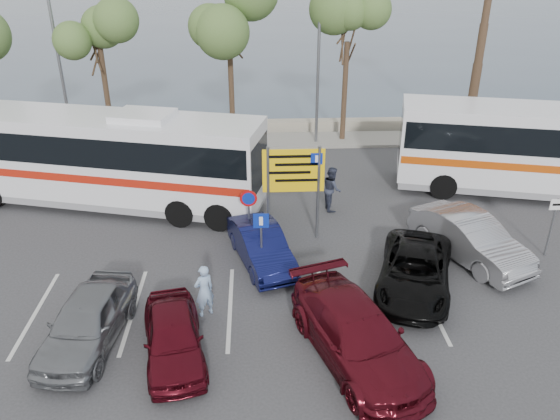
{
  "coord_description": "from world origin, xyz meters",
  "views": [
    {
      "loc": [
        -0.36,
        -14.56,
        9.98
      ],
      "look_at": [
        0.51,
        3.0,
        1.27
      ],
      "focal_mm": 35.0,
      "sensor_mm": 36.0,
      "label": 1
    }
  ],
  "objects_px": {
    "car_silver_a": "(87,321)",
    "coach_bus_right": "(557,154)",
    "street_lamp_right": "(319,58)",
    "suv_black": "(415,271)",
    "pedestrian_near": "(204,291)",
    "car_red": "(173,336)",
    "coach_bus_left": "(104,162)",
    "pedestrian_far": "(332,189)",
    "street_lamp_left": "(59,61)",
    "direction_sign": "(294,178)",
    "car_blue": "(261,246)",
    "car_maroon": "(357,335)",
    "car_silver_b": "(470,238)"
  },
  "relations": [
    {
      "from": "coach_bus_left",
      "to": "coach_bus_right",
      "type": "height_order",
      "value": "coach_bus_left"
    },
    {
      "from": "suv_black",
      "to": "pedestrian_far",
      "type": "xyz_separation_m",
      "value": [
        -1.85,
        5.85,
        0.27
      ]
    },
    {
      "from": "street_lamp_right",
      "to": "coach_bus_left",
      "type": "xyz_separation_m",
      "value": [
        -9.5,
        -7.02,
        -2.71
      ]
    },
    {
      "from": "coach_bus_left",
      "to": "car_silver_a",
      "type": "bearing_deg",
      "value": -80.44
    },
    {
      "from": "car_maroon",
      "to": "direction_sign",
      "type": "bearing_deg",
      "value": 81.92
    },
    {
      "from": "coach_bus_left",
      "to": "car_maroon",
      "type": "xyz_separation_m",
      "value": [
        8.7,
        -9.89,
        -1.14
      ]
    },
    {
      "from": "coach_bus_right",
      "to": "car_blue",
      "type": "height_order",
      "value": "coach_bus_right"
    },
    {
      "from": "coach_bus_right",
      "to": "car_silver_b",
      "type": "height_order",
      "value": "coach_bus_right"
    },
    {
      "from": "car_red",
      "to": "direction_sign",
      "type": "bearing_deg",
      "value": 48.98
    },
    {
      "from": "coach_bus_right",
      "to": "car_maroon",
      "type": "relative_size",
      "value": 2.57
    },
    {
      "from": "street_lamp_left",
      "to": "car_red",
      "type": "relative_size",
      "value": 2.14
    },
    {
      "from": "direction_sign",
      "to": "coach_bus_right",
      "type": "relative_size",
      "value": 0.27
    },
    {
      "from": "pedestrian_near",
      "to": "car_red",
      "type": "bearing_deg",
      "value": 36.6
    },
    {
      "from": "car_silver_a",
      "to": "coach_bus_right",
      "type": "bearing_deg",
      "value": 35.11
    },
    {
      "from": "street_lamp_left",
      "to": "car_maroon",
      "type": "height_order",
      "value": "street_lamp_left"
    },
    {
      "from": "car_silver_a",
      "to": "street_lamp_left",
      "type": "bearing_deg",
      "value": 115.44
    },
    {
      "from": "street_lamp_right",
      "to": "suv_black",
      "type": "xyz_separation_m",
      "value": [
        1.6,
        -13.8,
        -3.95
      ]
    },
    {
      "from": "car_silver_b",
      "to": "pedestrian_near",
      "type": "height_order",
      "value": "pedestrian_near"
    },
    {
      "from": "car_red",
      "to": "street_lamp_right",
      "type": "bearing_deg",
      "value": 60.23
    },
    {
      "from": "street_lamp_right",
      "to": "coach_bus_left",
      "type": "distance_m",
      "value": 12.12
    },
    {
      "from": "car_red",
      "to": "pedestrian_near",
      "type": "height_order",
      "value": "pedestrian_near"
    },
    {
      "from": "car_blue",
      "to": "pedestrian_far",
      "type": "xyz_separation_m",
      "value": [
        2.95,
        4.06,
        0.26
      ]
    },
    {
      "from": "street_lamp_right",
      "to": "car_blue",
      "type": "bearing_deg",
      "value": -104.91
    },
    {
      "from": "direction_sign",
      "to": "car_red",
      "type": "bearing_deg",
      "value": -119.9
    },
    {
      "from": "car_silver_a",
      "to": "pedestrian_far",
      "type": "bearing_deg",
      "value": 53.8
    },
    {
      "from": "coach_bus_right",
      "to": "pedestrian_near",
      "type": "relative_size",
      "value": 7.98
    },
    {
      "from": "street_lamp_right",
      "to": "coach_bus_right",
      "type": "height_order",
      "value": "street_lamp_right"
    },
    {
      "from": "street_lamp_left",
      "to": "car_maroon",
      "type": "distance_m",
      "value": 21.2
    },
    {
      "from": "coach_bus_left",
      "to": "direction_sign",
      "type": "bearing_deg",
      "value": -23.76
    },
    {
      "from": "coach_bus_right",
      "to": "pedestrian_far",
      "type": "relative_size",
      "value": 7.25
    },
    {
      "from": "direction_sign",
      "to": "coach_bus_left",
      "type": "distance_m",
      "value": 8.22
    },
    {
      "from": "coach_bus_right",
      "to": "car_silver_a",
      "type": "xyz_separation_m",
      "value": [
        -17.4,
        -8.9,
        -1.17
      ]
    },
    {
      "from": "coach_bus_right",
      "to": "pedestrian_near",
      "type": "height_order",
      "value": "coach_bus_right"
    },
    {
      "from": "car_red",
      "to": "pedestrian_near",
      "type": "xyz_separation_m",
      "value": [
        0.69,
        1.77,
        0.2
      ]
    },
    {
      "from": "coach_bus_right",
      "to": "car_silver_b",
      "type": "relative_size",
      "value": 2.83
    },
    {
      "from": "car_silver_a",
      "to": "pedestrian_near",
      "type": "bearing_deg",
      "value": 27.64
    },
    {
      "from": "direction_sign",
      "to": "car_silver_a",
      "type": "distance_m",
      "value": 8.39
    },
    {
      "from": "car_maroon",
      "to": "pedestrian_near",
      "type": "height_order",
      "value": "pedestrian_near"
    },
    {
      "from": "street_lamp_left",
      "to": "suv_black",
      "type": "height_order",
      "value": "street_lamp_left"
    },
    {
      "from": "car_maroon",
      "to": "suv_black",
      "type": "relative_size",
      "value": 1.1
    },
    {
      "from": "coach_bus_right",
      "to": "pedestrian_far",
      "type": "height_order",
      "value": "coach_bus_right"
    },
    {
      "from": "suv_black",
      "to": "pedestrian_near",
      "type": "height_order",
      "value": "pedestrian_near"
    },
    {
      "from": "coach_bus_left",
      "to": "car_silver_a",
      "type": "height_order",
      "value": "coach_bus_left"
    },
    {
      "from": "street_lamp_left",
      "to": "pedestrian_far",
      "type": "xyz_separation_m",
      "value": [
        12.75,
        -7.96,
        -3.68
      ]
    },
    {
      "from": "coach_bus_left",
      "to": "car_silver_b",
      "type": "relative_size",
      "value": 2.83
    },
    {
      "from": "suv_black",
      "to": "car_red",
      "type": "bearing_deg",
      "value": -139.81
    },
    {
      "from": "car_blue",
      "to": "suv_black",
      "type": "relative_size",
      "value": 0.85
    },
    {
      "from": "direction_sign",
      "to": "car_blue",
      "type": "xyz_separation_m",
      "value": [
        -1.2,
        -1.7,
        -1.77
      ]
    },
    {
      "from": "street_lamp_right",
      "to": "coach_bus_left",
      "type": "bearing_deg",
      "value": -143.54
    },
    {
      "from": "car_red",
      "to": "street_lamp_left",
      "type": "bearing_deg",
      "value": 102.92
    }
  ]
}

